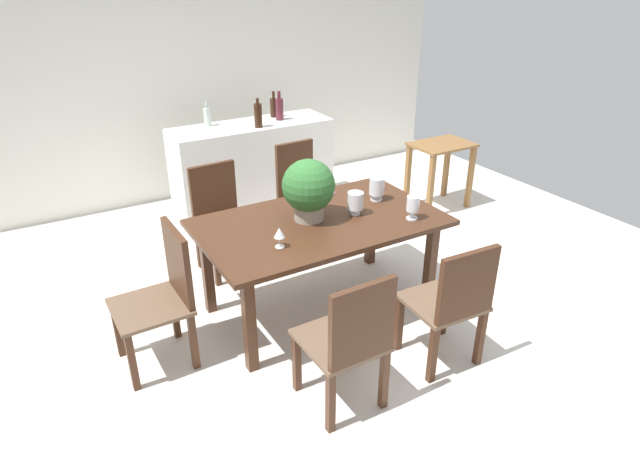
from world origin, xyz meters
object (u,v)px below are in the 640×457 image
(chair_near_left, at_px, (350,339))
(kitchen_counter, at_px, (253,169))
(chair_far_right, at_px, (301,192))
(wine_bottle_amber, at_px, (279,109))
(side_table, at_px, (441,160))
(wine_glass, at_px, (279,233))
(crystal_vase_center_near, at_px, (377,187))
(wine_bottle_green, at_px, (207,117))
(chair_far_left, at_px, (220,213))
(chair_near_right, at_px, (453,300))
(wine_bottle_clear, at_px, (258,115))
(crystal_vase_left, at_px, (413,205))
(crystal_vase_right, at_px, (355,201))
(flower_centerpiece, at_px, (309,188))
(wine_bottle_tall, at_px, (274,107))
(chair_head_end, at_px, (165,291))
(dining_table, at_px, (320,230))

(chair_near_left, height_order, kitchen_counter, kitchen_counter)
(chair_far_right, distance_m, kitchen_counter, 0.95)
(wine_bottle_amber, height_order, side_table, wine_bottle_amber)
(wine_glass, distance_m, wine_bottle_amber, 2.46)
(crystal_vase_center_near, bearing_deg, side_table, 31.66)
(kitchen_counter, xyz_separation_m, wine_bottle_green, (-0.40, 0.15, 0.57))
(chair_far_left, bearing_deg, chair_near_right, -72.41)
(side_table, bearing_deg, wine_bottle_amber, 147.97)
(wine_bottle_clear, bearing_deg, wine_bottle_green, 144.47)
(chair_far_left, relative_size, crystal_vase_left, 5.19)
(chair_far_left, height_order, wine_bottle_amber, wine_bottle_amber)
(crystal_vase_left, bearing_deg, chair_near_left, -144.90)
(kitchen_counter, height_order, wine_bottle_clear, wine_bottle_clear)
(chair_near_left, bearing_deg, chair_far_left, -90.24)
(wine_bottle_green, bearing_deg, chair_far_left, -106.86)
(kitchen_counter, bearing_deg, chair_near_left, -103.76)
(crystal_vase_center_near, height_order, crystal_vase_right, crystal_vase_center_near)
(wine_bottle_green, bearing_deg, chair_near_left, -95.98)
(chair_near_right, distance_m, flower_centerpiece, 1.25)
(wine_bottle_tall, bearing_deg, chair_near_right, -95.13)
(chair_far_right, height_order, crystal_vase_center_near, chair_far_right)
(chair_head_end, distance_m, chair_near_right, 1.85)
(chair_far_left, xyz_separation_m, wine_bottle_clear, (0.75, 0.80, 0.57))
(wine_bottle_clear, distance_m, wine_bottle_tall, 0.43)
(chair_far_right, distance_m, chair_near_right, 2.02)
(chair_far_left, xyz_separation_m, crystal_vase_right, (0.68, -1.05, 0.35))
(wine_glass, bearing_deg, chair_near_left, -86.91)
(chair_near_right, bearing_deg, flower_centerpiece, -63.94)
(flower_centerpiece, height_order, wine_bottle_tall, wine_bottle_tall)
(wine_bottle_tall, bearing_deg, chair_near_left, -108.83)
(crystal_vase_right, bearing_deg, wine_glass, -165.84)
(chair_near_left, height_order, crystal_vase_left, same)
(crystal_vase_right, relative_size, side_table, 0.24)
(chair_far_right, bearing_deg, wine_bottle_amber, 70.97)
(wine_bottle_tall, bearing_deg, crystal_vase_left, -91.89)
(chair_near_left, xyz_separation_m, flower_centerpiece, (0.34, 1.07, 0.48))
(chair_far_left, height_order, chair_far_right, chair_far_right)
(chair_far_right, height_order, crystal_vase_left, chair_far_right)
(crystal_vase_left, height_order, wine_bottle_green, wine_bottle_green)
(chair_near_right, bearing_deg, crystal_vase_left, -103.01)
(dining_table, relative_size, flower_centerpiece, 3.90)
(flower_centerpiece, bearing_deg, chair_far_right, 64.88)
(chair_far_left, bearing_deg, chair_near_left, -93.64)
(wine_glass, bearing_deg, flower_centerpiece, 36.77)
(wine_bottle_amber, bearing_deg, crystal_vase_right, -100.91)
(flower_centerpiece, relative_size, crystal_vase_left, 2.54)
(chair_far_left, relative_size, wine_bottle_amber, 3.10)
(kitchen_counter, bearing_deg, wine_bottle_amber, -0.25)
(crystal_vase_left, relative_size, crystal_vase_right, 1.02)
(chair_far_right, height_order, flower_centerpiece, flower_centerpiece)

